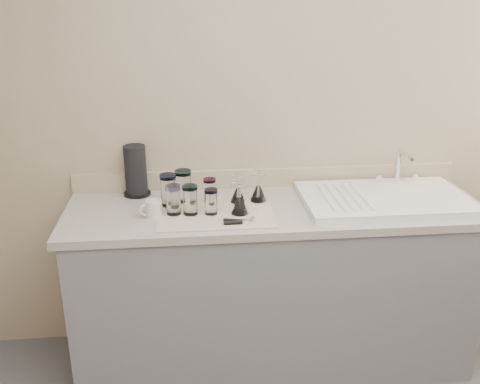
{
  "coord_description": "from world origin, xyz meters",
  "views": [
    {
      "loc": [
        -0.42,
        -1.21,
        1.9
      ],
      "look_at": [
        -0.18,
        1.15,
        1.0
      ],
      "focal_mm": 40.0,
      "sensor_mm": 36.0,
      "label": 1
    }
  ],
  "objects": [
    {
      "name": "can_opener",
      "position": [
        -0.2,
        0.99,
        0.92
      ],
      "size": [
        0.14,
        0.06,
        0.02
      ],
      "color": "silver",
      "rests_on": "dish_towel"
    },
    {
      "name": "tumbler_magenta",
      "position": [
        -0.5,
        1.13,
        0.98
      ],
      "size": [
        0.07,
        0.07,
        0.14
      ],
      "color": "white",
      "rests_on": "dish_towel"
    },
    {
      "name": "tumbler_teal",
      "position": [
        -0.52,
        1.25,
        0.99
      ],
      "size": [
        0.08,
        0.08,
        0.16
      ],
      "color": "white",
      "rests_on": "dish_towel"
    },
    {
      "name": "tumbler_lavender",
      "position": [
        -0.32,
        1.12,
        0.97
      ],
      "size": [
        0.06,
        0.06,
        0.12
      ],
      "color": "white",
      "rests_on": "dish_towel"
    },
    {
      "name": "white_mug",
      "position": [
        -0.59,
        1.13,
        0.94
      ],
      "size": [
        0.12,
        0.1,
        0.08
      ],
      "color": "silver",
      "rests_on": "counter_unit"
    },
    {
      "name": "tumbler_purple",
      "position": [
        -0.32,
        1.26,
        0.97
      ],
      "size": [
        0.06,
        0.06,
        0.12
      ],
      "color": "white",
      "rests_on": "dish_towel"
    },
    {
      "name": "dish_towel",
      "position": [
        -0.3,
        1.14,
        0.9
      ],
      "size": [
        0.55,
        0.42,
        0.01
      ],
      "primitive_type": "cube",
      "color": "beige",
      "rests_on": "counter_unit"
    },
    {
      "name": "sink_unit",
      "position": [
        0.55,
        1.2,
        0.92
      ],
      "size": [
        0.82,
        0.5,
        0.22
      ],
      "color": "white",
      "rests_on": "counter_unit"
    },
    {
      "name": "room_envelope",
      "position": [
        0.0,
        0.0,
        1.56
      ],
      "size": [
        3.54,
        3.5,
        2.52
      ],
      "color": "#505055",
      "rests_on": "ground"
    },
    {
      "name": "goblet_back_right",
      "position": [
        -0.08,
        1.26,
        0.96
      ],
      "size": [
        0.08,
        0.08,
        0.15
      ],
      "color": "white",
      "rests_on": "dish_towel"
    },
    {
      "name": "goblet_front_left",
      "position": [
        -0.19,
        1.11,
        0.96
      ],
      "size": [
        0.08,
        0.08,
        0.15
      ],
      "color": "white",
      "rests_on": "dish_towel"
    },
    {
      "name": "tumbler_cyan",
      "position": [
        -0.45,
        1.29,
        0.99
      ],
      "size": [
        0.08,
        0.08,
        0.16
      ],
      "color": "white",
      "rests_on": "dish_towel"
    },
    {
      "name": "counter_unit",
      "position": [
        0.0,
        1.2,
        0.45
      ],
      "size": [
        2.06,
        0.62,
        0.9
      ],
      "color": "slate",
      "rests_on": "ground"
    },
    {
      "name": "paper_towel_roll",
      "position": [
        -0.69,
        1.43,
        1.03
      ],
      "size": [
        0.14,
        0.14,
        0.26
      ],
      "color": "black",
      "rests_on": "counter_unit"
    },
    {
      "name": "tumbler_blue",
      "position": [
        -0.42,
        1.13,
        0.98
      ],
      "size": [
        0.07,
        0.07,
        0.14
      ],
      "color": "white",
      "rests_on": "dish_towel"
    },
    {
      "name": "goblet_back_left",
      "position": [
        -0.18,
        1.26,
        0.95
      ],
      "size": [
        0.08,
        0.08,
        0.13
      ],
      "color": "white",
      "rests_on": "dish_towel"
    }
  ]
}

